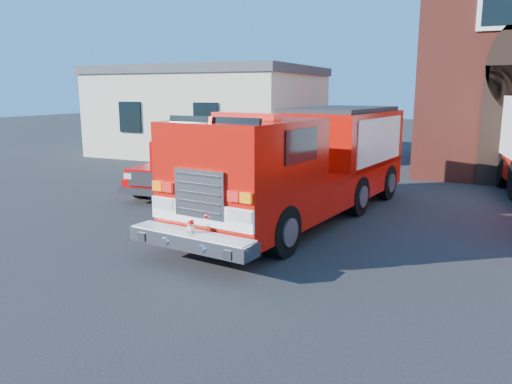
% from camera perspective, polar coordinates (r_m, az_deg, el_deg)
% --- Properties ---
extents(ground, '(100.00, 100.00, 0.00)m').
position_cam_1_polar(ground, '(10.85, 2.65, -5.59)').
color(ground, black).
rests_on(ground, ground).
extents(side_building, '(10.20, 8.20, 4.35)m').
position_cam_1_polar(side_building, '(26.04, -5.10, 9.30)').
color(side_building, beige).
rests_on(side_building, ground).
extents(fire_engine, '(3.68, 9.19, 2.75)m').
position_cam_1_polar(fire_engine, '(12.58, 5.70, 3.40)').
color(fire_engine, black).
rests_on(fire_engine, ground).
extents(pickup_truck, '(2.10, 5.13, 1.65)m').
position_cam_1_polar(pickup_truck, '(16.28, -7.60, 2.90)').
color(pickup_truck, black).
rests_on(pickup_truck, ground).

